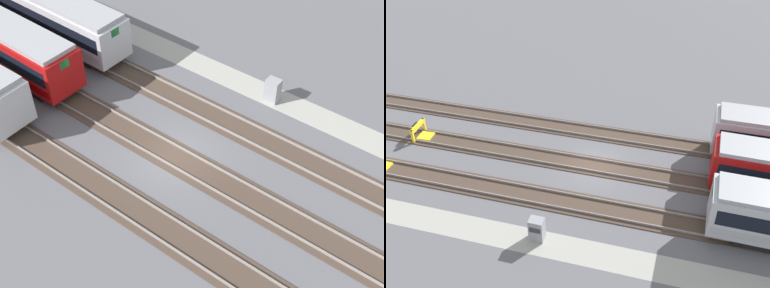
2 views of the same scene
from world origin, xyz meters
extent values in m
plane|color=#5B5B60|center=(0.00, 0.00, 0.00)|extent=(400.00, 400.00, 0.00)
cube|color=#9E9E93|center=(0.00, -8.12, 0.00)|extent=(54.00, 2.00, 0.01)
cube|color=#47382D|center=(0.00, -4.27, 0.03)|extent=(90.00, 2.23, 0.06)
cube|color=gray|center=(0.00, -3.56, 0.14)|extent=(90.00, 0.07, 0.15)
cube|color=gray|center=(0.00, -4.99, 0.14)|extent=(90.00, 0.07, 0.15)
cube|color=#47382D|center=(0.00, 0.00, 0.03)|extent=(90.00, 2.24, 0.06)
cube|color=gray|center=(0.00, 0.72, 0.14)|extent=(90.00, 0.07, 0.15)
cube|color=gray|center=(0.00, -0.72, 0.14)|extent=(90.00, 0.07, 0.15)
cube|color=#47382D|center=(0.00, 4.27, 0.03)|extent=(90.00, 2.23, 0.06)
cube|color=gray|center=(0.00, 4.99, 0.14)|extent=(90.00, 0.07, 0.15)
cube|color=gray|center=(0.00, 3.56, 0.14)|extent=(90.00, 0.07, 0.15)
cube|color=#1E843D|center=(8.20, 0.23, 3.05)|extent=(0.10, 0.70, 0.56)
cube|color=black|center=(11.58, 0.16, 0.35)|extent=(3.65, 2.32, 0.70)
cube|color=#1E843D|center=(8.20, -4.16, 3.05)|extent=(0.09, 0.70, 0.56)
cube|color=black|center=(11.58, -4.22, 0.35)|extent=(3.64, 2.30, 0.70)
cube|color=#1E843D|center=(8.20, 4.34, 3.05)|extent=(0.08, 0.70, 0.56)
cube|color=black|center=(11.58, 4.33, 0.35)|extent=(3.61, 2.25, 0.70)
cube|color=yellow|center=(-14.65, 0.90, 0.57)|extent=(0.19, 0.19, 1.15)
cube|color=yellow|center=(-14.58, -0.90, 0.57)|extent=(0.19, 0.19, 1.15)
cube|color=yellow|center=(-14.61, 0.00, 1.00)|extent=(0.32, 2.01, 0.30)
cube|color=yellow|center=(-14.06, 0.02, 0.09)|extent=(1.14, 1.12, 0.18)
cube|color=black|center=(-14.79, -0.01, 1.00)|extent=(0.14, 0.60, 0.44)
cube|color=gray|center=(-1.74, -7.79, 0.80)|extent=(0.90, 0.70, 1.60)
cube|color=#333338|center=(-1.74, -8.15, 1.04)|extent=(0.70, 0.04, 0.36)
camera|label=1|loc=(-13.81, 16.38, 21.87)|focal=50.00mm
camera|label=2|loc=(5.65, -25.36, 21.08)|focal=42.00mm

